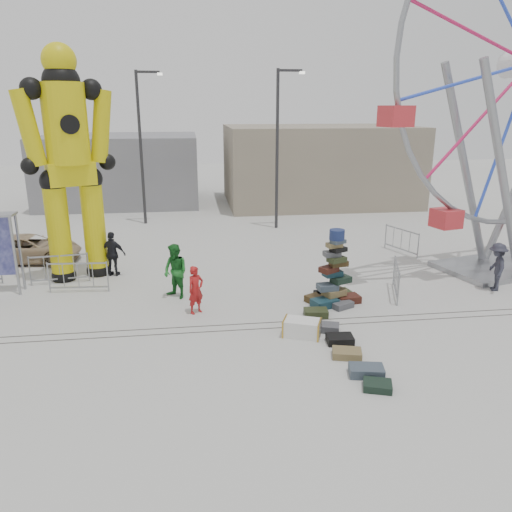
{
  "coord_description": "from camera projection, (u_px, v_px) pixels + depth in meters",
  "views": [
    {
      "loc": [
        -1.46,
        -12.55,
        6.21
      ],
      "look_at": [
        0.52,
        2.42,
        1.67
      ],
      "focal_mm": 35.0,
      "sensor_mm": 36.0,
      "label": 1
    }
  ],
  "objects": [
    {
      "name": "row_case_0",
      "position": [
        316.0,
        313.0,
        15.35
      ],
      "size": [
        0.77,
        0.55,
        0.23
      ],
      "primitive_type": "cube",
      "rotation": [
        0.0,
        0.0,
        -0.1
      ],
      "color": "#2C351A",
      "rests_on": "ground"
    },
    {
      "name": "ground",
      "position": [
        249.0,
        339.0,
        13.89
      ],
      "size": [
        90.0,
        90.0,
        0.0
      ],
      "primitive_type": "plane",
      "color": "#9E9E99",
      "rests_on": "ground"
    },
    {
      "name": "row_case_3",
      "position": [
        347.0,
        353.0,
        12.87
      ],
      "size": [
        0.85,
        0.67,
        0.2
      ],
      "primitive_type": "cube",
      "rotation": [
        0.0,
        0.0,
        -0.25
      ],
      "color": "olive",
      "rests_on": "ground"
    },
    {
      "name": "barricade_dummy_c",
      "position": [
        78.0,
        277.0,
        17.23
      ],
      "size": [
        2.0,
        0.24,
        1.1
      ],
      "primitive_type": null,
      "rotation": [
        0.0,
        0.0,
        -0.07
      ],
      "color": "gray",
      "rests_on": "ground"
    },
    {
      "name": "barricade_wheel_front",
      "position": [
        396.0,
        279.0,
        17.0
      ],
      "size": [
        0.74,
        1.93,
        1.1
      ],
      "primitive_type": null,
      "rotation": [
        0.0,
        0.0,
        1.24
      ],
      "color": "gray",
      "rests_on": "ground"
    },
    {
      "name": "parked_suv",
      "position": [
        30.0,
        248.0,
        20.67
      ],
      "size": [
        4.16,
        2.17,
        1.12
      ],
      "primitive_type": "imported",
      "rotation": [
        0.0,
        0.0,
        1.49
      ],
      "color": "tan",
      "rests_on": "ground"
    },
    {
      "name": "pedestrian_grey",
      "position": [
        497.0,
        267.0,
        17.36
      ],
      "size": [
        0.95,
        1.25,
        1.71
      ],
      "primitive_type": "imported",
      "rotation": [
        0.0,
        0.0,
        -1.89
      ],
      "color": "#262733",
      "rests_on": "ground"
    },
    {
      "name": "barricade_dummy_b",
      "position": [
        59.0,
        269.0,
        18.09
      ],
      "size": [
        2.0,
        0.34,
        1.1
      ],
      "primitive_type": null,
      "rotation": [
        0.0,
        0.0,
        0.12
      ],
      "color": "gray",
      "rests_on": "ground"
    },
    {
      "name": "pedestrian_black",
      "position": [
        113.0,
        254.0,
        18.86
      ],
      "size": [
        1.08,
        0.66,
        1.71
      ],
      "primitive_type": "imported",
      "rotation": [
        0.0,
        0.0,
        2.88
      ],
      "color": "black",
      "rests_on": "ground"
    },
    {
      "name": "row_case_5",
      "position": [
        378.0,
        386.0,
        11.39
      ],
      "size": [
        0.76,
        0.67,
        0.18
      ],
      "primitive_type": "cube",
      "rotation": [
        0.0,
        0.0,
        -0.32
      ],
      "color": "black",
      "rests_on": "ground"
    },
    {
      "name": "pedestrian_green",
      "position": [
        176.0,
        271.0,
        16.65
      ],
      "size": [
        1.13,
        1.13,
        1.85
      ],
      "primitive_type": "imported",
      "rotation": [
        0.0,
        0.0,
        -0.8
      ],
      "color": "#196521",
      "rests_on": "ground"
    },
    {
      "name": "suitcase_tower",
      "position": [
        334.0,
        283.0,
        16.28
      ],
      "size": [
        1.86,
        1.61,
        2.48
      ],
      "rotation": [
        0.0,
        0.0,
        0.3
      ],
      "color": "#163743",
      "rests_on": "ground"
    },
    {
      "name": "steamer_trunk",
      "position": [
        302.0,
        328.0,
        14.01
      ],
      "size": [
        1.18,
        0.94,
        0.48
      ],
      "primitive_type": "cube",
      "rotation": [
        0.0,
        0.0,
        -0.38
      ],
      "color": "silver",
      "rests_on": "ground"
    },
    {
      "name": "lamp_post_left",
      "position": [
        142.0,
        140.0,
        26.35
      ],
      "size": [
        1.41,
        0.25,
        8.0
      ],
      "color": "#2D2D30",
      "rests_on": "ground"
    },
    {
      "name": "track_line_near",
      "position": [
        247.0,
        330.0,
        14.46
      ],
      "size": [
        40.0,
        0.04,
        0.01
      ],
      "primitive_type": "cube",
      "color": "#47443F",
      "rests_on": "ground"
    },
    {
      "name": "barricade_wheel_back",
      "position": [
        401.0,
        241.0,
        21.89
      ],
      "size": [
        0.79,
        1.91,
        1.1
      ],
      "primitive_type": null,
      "rotation": [
        0.0,
        0.0,
        -1.22
      ],
      "color": "gray",
      "rests_on": "ground"
    },
    {
      "name": "track_line_far",
      "position": [
        245.0,
        324.0,
        14.84
      ],
      "size": [
        40.0,
        0.04,
        0.01
      ],
      "primitive_type": "cube",
      "color": "#47443F",
      "rests_on": "ground"
    },
    {
      "name": "row_case_1",
      "position": [
        327.0,
        327.0,
        14.36
      ],
      "size": [
        0.82,
        0.66,
        0.21
      ],
      "primitive_type": "cube",
      "rotation": [
        0.0,
        0.0,
        -0.31
      ],
      "color": "#4E4F55",
      "rests_on": "ground"
    },
    {
      "name": "crash_test_dummy",
      "position": [
        69.0,
        157.0,
        17.63
      ],
      "size": [
        3.32,
        1.87,
        8.54
      ],
      "rotation": [
        0.0,
        0.0,
        0.4
      ],
      "color": "black",
      "rests_on": "ground"
    },
    {
      "name": "building_right",
      "position": [
        318.0,
        165.0,
        33.04
      ],
      "size": [
        12.0,
        8.0,
        5.0
      ],
      "primitive_type": "cube",
      "color": "gray",
      "rests_on": "ground"
    },
    {
      "name": "row_case_4",
      "position": [
        366.0,
        371.0,
        11.97
      ],
      "size": [
        0.9,
        0.65,
        0.24
      ],
      "primitive_type": "cube",
      "rotation": [
        0.0,
        0.0,
        -0.19
      ],
      "color": "#3E4C59",
      "rests_on": "ground"
    },
    {
      "name": "building_left",
      "position": [
        121.0,
        169.0,
        33.39
      ],
      "size": [
        10.0,
        8.0,
        4.4
      ],
      "primitive_type": "cube",
      "color": "gray",
      "rests_on": "ground"
    },
    {
      "name": "lamp_post_right",
      "position": [
        279.0,
        142.0,
        25.33
      ],
      "size": [
        1.41,
        0.25,
        8.0
      ],
      "color": "#2D2D30",
      "rests_on": "ground"
    },
    {
      "name": "row_case_2",
      "position": [
        340.0,
        339.0,
        13.62
      ],
      "size": [
        0.75,
        0.57,
        0.22
      ],
      "primitive_type": "cube",
      "rotation": [
        0.0,
        0.0,
        -0.07
      ],
      "color": "black",
      "rests_on": "ground"
    },
    {
      "name": "pedestrian_red",
      "position": [
        196.0,
        290.0,
        15.44
      ],
      "size": [
        0.66,
        0.62,
        1.52
      ],
      "primitive_type": "imported",
      "rotation": [
        0.0,
        0.0,
        0.61
      ],
      "color": "maroon",
      "rests_on": "ground"
    }
  ]
}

